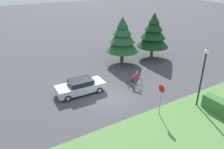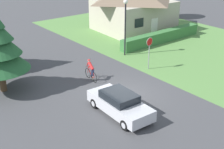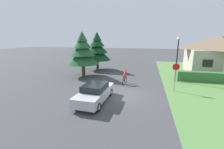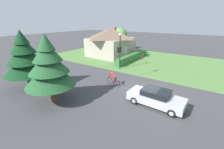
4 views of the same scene
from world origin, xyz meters
The scene contains 11 objects.
ground_plane centered at (0.00, 0.00, 0.00)m, with size 140.00×140.00×0.00m, color #424244.
grass_verge_right centered at (11.50, 4.00, 0.01)m, with size 16.00×36.00×0.01m, color #568442.
cottage_house centered at (11.12, 11.66, 2.69)m, with size 8.40×7.83×5.24m.
hedge_row centered at (10.27, 6.45, 0.55)m, with size 10.14×0.90×1.11m, color #387038.
sedan_left_lane centered at (-1.99, -1.70, 0.69)m, with size 1.94×4.50×1.39m.
cyclist centered at (-0.51, 3.37, 0.74)m, with size 0.44×1.74×1.56m.
stop_sign centered at (4.28, 2.22, 1.82)m, with size 0.65×0.07×2.61m.
street_lamp centered at (4.91, 5.86, 3.39)m, with size 0.39×0.39×5.02m.
conifer_tall_near centered at (-6.24, 5.65, 3.16)m, with size 3.98×3.98×5.68m.
conifer_tall_far centered at (-5.84, 10.05, 3.19)m, with size 4.09×4.09×5.79m.
deciduous_tree_right centered at (17.68, 13.50, 3.19)m, with size 3.24×3.24×4.90m.
Camera 4 is at (-12.79, -4.72, 6.59)m, focal length 24.00 mm.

